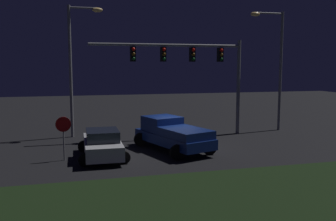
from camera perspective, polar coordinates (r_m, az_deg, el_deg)
ground_plane at (r=21.87m, az=1.66°, el=-5.64°), size 80.00×80.00×0.00m
grass_median at (r=13.73m, az=12.68°, el=-13.30°), size 21.34×7.15×0.10m
pickup_truck at (r=20.95m, az=0.55°, el=-3.41°), size 3.98×5.75×1.80m
car_sedan at (r=19.42m, az=-10.11°, el=-5.12°), size 2.52×4.42×1.51m
traffic_signal_gantry at (r=24.89m, az=3.85°, el=7.54°), size 10.32×0.56×6.50m
street_lamp_left at (r=25.26m, az=-13.94°, el=8.14°), size 2.29×0.44×8.66m
street_lamp_right at (r=28.13m, az=16.20°, el=7.95°), size 2.62×0.44×8.62m
stop_sign at (r=19.21m, az=-15.86°, el=-2.91°), size 0.76×0.08×2.23m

